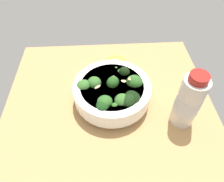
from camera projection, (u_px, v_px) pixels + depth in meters
The scene contains 4 objects.
ground_plane at pixel (109, 112), 60.86cm from camera, with size 60.86×60.86×4.14cm, color tan.
bowl_of_broccoli at pixel (113, 91), 57.81cm from camera, with size 21.81×21.81×9.50cm.
lemon_wedge at pixel (115, 62), 69.92cm from camera, with size 7.36×4.76×3.65cm, color yellow.
bottle_tall at pixel (188, 102), 50.57cm from camera, with size 6.28×6.28×17.19cm.
Camera 1 is at (35.38, -1.36, 47.83)cm, focal length 32.85 mm.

